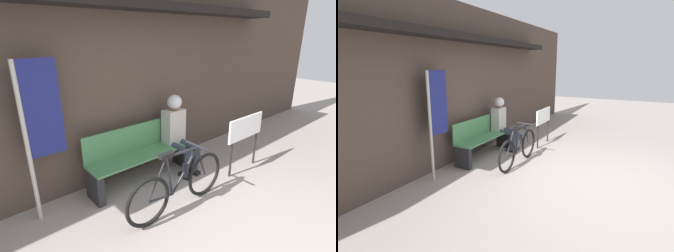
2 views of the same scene
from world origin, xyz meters
The scene contains 7 objects.
ground_plane centered at (0.00, 0.00, 0.00)m, with size 24.00×24.00×0.00m, color gray.
storefront_wall centered at (0.00, 2.60, 1.66)m, with size 12.00×0.56×3.20m.
park_bench_near centered at (0.19, 2.22, 0.41)m, with size 1.70×0.42×0.86m.
bicycle centered at (0.12, 1.32, 0.35)m, with size 1.60×0.40×0.85m.
person_seated centered at (0.83, 2.11, 0.72)m, with size 0.34×0.61×1.25m.
banner_pole centered at (-1.14, 2.29, 1.21)m, with size 0.45×0.05×1.90m.
signboard centered at (1.62, 1.38, 0.68)m, with size 0.85×0.04×0.93m.
Camera 2 is at (-4.42, -0.93, 1.98)m, focal length 28.00 mm.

